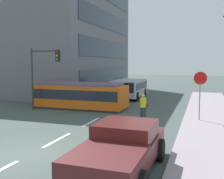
# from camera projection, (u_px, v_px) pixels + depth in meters

# --- Properties ---
(ground_plane) EXTENTS (120.00, 120.00, 0.00)m
(ground_plane) POSITION_uv_depth(u_px,v_px,m) (113.00, 111.00, 19.85)
(ground_plane) COLOR #424E4A
(sidewalk_curb_right) EXTENTS (3.20, 36.00, 0.14)m
(sidewalk_curb_right) POSITION_uv_depth(u_px,v_px,m) (212.00, 130.00, 13.90)
(sidewalk_curb_right) COLOR gray
(sidewalk_curb_right) RESTS_ON ground
(lane_stripe_1) EXTENTS (0.16, 2.40, 0.01)m
(lane_stripe_1) POSITION_uv_depth(u_px,v_px,m) (57.00, 140.00, 12.31)
(lane_stripe_1) COLOR silver
(lane_stripe_1) RESTS_ON ground
(lane_stripe_2) EXTENTS (0.16, 2.40, 0.01)m
(lane_stripe_2) POSITION_uv_depth(u_px,v_px,m) (91.00, 122.00, 16.08)
(lane_stripe_2) COLOR silver
(lane_stripe_2) RESTS_ON ground
(lane_stripe_3) EXTENTS (0.16, 2.40, 0.01)m
(lane_stripe_3) POSITION_uv_depth(u_px,v_px,m) (133.00, 100.00, 25.73)
(lane_stripe_3) COLOR silver
(lane_stripe_3) RESTS_ON ground
(lane_stripe_4) EXTENTS (0.16, 2.40, 0.01)m
(lane_stripe_4) POSITION_uv_depth(u_px,v_px,m) (146.00, 93.00, 31.38)
(lane_stripe_4) COLOR silver
(lane_stripe_4) RESTS_ON ground
(corner_building) EXTENTS (18.03, 18.00, 12.80)m
(corner_building) POSITION_uv_depth(u_px,v_px,m) (40.00, 40.00, 33.60)
(corner_building) COLOR slate
(corner_building) RESTS_ON ground
(streetcar_tram) EXTENTS (7.18, 2.59, 2.01)m
(streetcar_tram) POSITION_uv_depth(u_px,v_px,m) (81.00, 95.00, 20.84)
(streetcar_tram) COLOR #DD5C14
(streetcar_tram) RESTS_ON ground
(city_bus) EXTENTS (2.59, 5.23, 1.84)m
(city_bus) POSITION_uv_depth(u_px,v_px,m) (129.00, 88.00, 26.57)
(city_bus) COLOR #ABA9B9
(city_bus) RESTS_ON ground
(pedestrian_crossing) EXTENTS (0.50, 0.36, 1.67)m
(pedestrian_crossing) POSITION_uv_depth(u_px,v_px,m) (143.00, 106.00, 16.25)
(pedestrian_crossing) COLOR #25373F
(pedestrian_crossing) RESTS_ON ground
(pickup_truck_parked) EXTENTS (2.33, 5.02, 1.55)m
(pickup_truck_parked) POSITION_uv_depth(u_px,v_px,m) (121.00, 148.00, 8.62)
(pickup_truck_parked) COLOR #521D20
(pickup_truck_parked) RESTS_ON ground
(stop_sign) EXTENTS (0.76, 0.07, 2.88)m
(stop_sign) POSITION_uv_depth(u_px,v_px,m) (200.00, 86.00, 15.83)
(stop_sign) COLOR gray
(stop_sign) RESTS_ON sidewalk_curb_right
(traffic_light_mast) EXTENTS (2.42, 0.33, 4.60)m
(traffic_light_mast) POSITION_uv_depth(u_px,v_px,m) (43.00, 67.00, 19.62)
(traffic_light_mast) COLOR #333333
(traffic_light_mast) RESTS_ON ground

